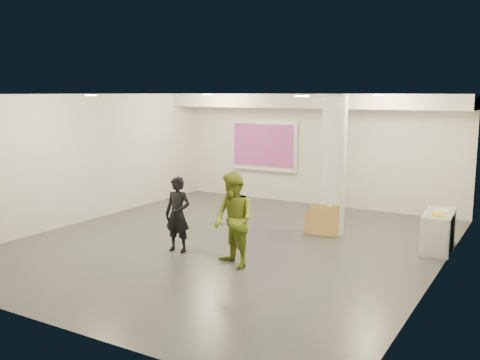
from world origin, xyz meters
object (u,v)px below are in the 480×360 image
Objects in this scene: column at (334,165)px; credenza at (438,231)px; man at (234,220)px; woman at (178,214)px; projection_screen at (264,146)px.

column reaches higher than credenza.
credenza is 4.14m from man.
column is at bearing 173.15° from credenza.
column reaches higher than woman.
projection_screen is 1.65× the size of credenza.
man is (2.42, -5.67, -0.69)m from projection_screen.
man reaches higher than woman.
projection_screen is 1.45× the size of woman.
man is at bearing -138.98° from credenza.
credenza is at bearing 70.74° from man.
projection_screen is 5.58m from woman.
credenza is (2.22, -0.11, -1.13)m from column.
credenza is 0.88× the size of woman.
credenza is at bearing 27.12° from woman.
man reaches higher than credenza.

